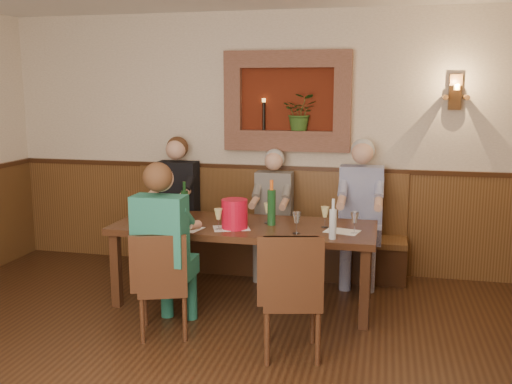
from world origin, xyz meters
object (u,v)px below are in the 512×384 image
wine_bottle_green_b (185,205)px  water_bottle (333,223)px  dining_table (244,232)px  person_bench_right (360,224)px  bench (265,242)px  person_chair_front (165,262)px  spittoon_bucket (235,214)px  wine_bottle_green_a (271,206)px  chair_near_left (164,305)px  chair_near_right (291,320)px  person_bench_left (176,215)px  person_bench_mid (272,224)px

wine_bottle_green_b → water_bottle: size_ratio=1.10×
dining_table → person_bench_right: size_ratio=1.62×
dining_table → water_bottle: 0.93m
bench → person_chair_front: person_chair_front is taller
spittoon_bucket → wine_bottle_green_b: (-0.54, 0.20, 0.02)m
bench → spittoon_bucket: size_ratio=11.34×
wine_bottle_green_a → wine_bottle_green_b: size_ratio=1.12×
chair_near_left → chair_near_right: 1.08m
dining_table → chair_near_right: 1.22m
spittoon_bucket → person_bench_right: bearing=43.0°
person_bench_left → spittoon_bucket: size_ratio=5.54×
bench → chair_near_left: 1.85m
chair_near_left → person_bench_left: size_ratio=0.60×
person_bench_right → person_chair_front: person_bench_right is taller
person_bench_mid → spittoon_bucket: person_bench_mid is taller
chair_near_left → person_bench_left: 1.80m
water_bottle → bench: bearing=123.5°
chair_near_left → person_bench_mid: bearing=52.0°
person_chair_front → wine_bottle_green_b: size_ratio=3.82×
chair_near_right → water_bottle: 0.92m
spittoon_bucket → wine_bottle_green_b: 0.58m
dining_table → person_bench_right: person_bench_right is taller
dining_table → wine_bottle_green_a: wine_bottle_green_a is taller
person_bench_left → wine_bottle_green_a: 1.50m
person_bench_left → dining_table: bearing=-40.2°
person_bench_left → spittoon_bucket: person_bench_left is taller
dining_table → wine_bottle_green_b: bearing=176.0°
person_bench_mid → water_bottle: (0.74, -1.17, 0.33)m
chair_near_left → wine_bottle_green_b: size_ratio=2.35×
chair_near_left → person_bench_right: 2.27m
person_bench_left → water_bottle: person_bench_left is taller
dining_table → spittoon_bucket: spittoon_bucket is taller
chair_near_right → person_chair_front: size_ratio=0.68×
person_bench_right → wine_bottle_green_a: size_ratio=3.54×
person_bench_left → person_bench_right: 2.01m
dining_table → person_bench_left: bearing=139.8°
dining_table → person_bench_mid: 0.85m
dining_table → chair_near_right: size_ratio=2.47×
person_bench_right → water_bottle: 1.21m
person_bench_mid → person_chair_front: person_chair_front is taller
person_bench_right → wine_bottle_green_b: person_bench_right is taller
wine_bottle_green_a → person_bench_mid: bearing=100.4°
person_chair_front → wine_bottle_green_b: bearing=98.4°
bench → person_chair_front: size_ratio=2.10×
dining_table → bench: (0.00, 0.94, -0.35)m
person_bench_left → person_bench_right: person_bench_right is taller
chair_near_right → wine_bottle_green_b: 1.69m
bench → person_bench_right: bearing=-6.0°
person_chair_front → water_bottle: size_ratio=4.19×
dining_table → bench: bearing=90.0°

